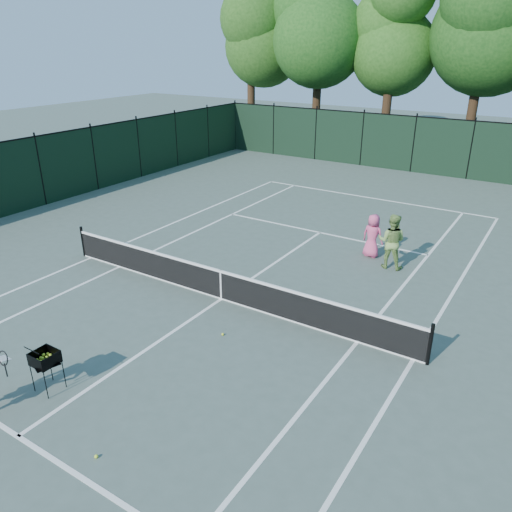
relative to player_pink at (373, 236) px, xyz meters
The scene contains 19 objects.
ground 5.86m from the player_pink, 115.18° to the right, with size 90.00×90.00×0.00m, color #49584F.
sideline_doubles_left 9.57m from the player_pink, 146.55° to the right, with size 0.10×23.77×0.01m, color white.
sideline_doubles_right 6.10m from the player_pink, 60.17° to the right, with size 0.10×23.77×0.01m, color white.
sideline_singles_left 8.46m from the player_pink, 141.41° to the right, with size 0.10×23.77×0.01m, color white.
sideline_singles_right 5.56m from the player_pink, 72.64° to the right, with size 0.10×23.77×0.01m, color white.
baseline_far 7.11m from the player_pink, 110.45° to the left, with size 10.97×0.10×0.01m, color white.
service_line_near 11.94m from the player_pink, 101.97° to the right, with size 8.23×0.10×0.01m, color white.
service_line_far 2.82m from the player_pink, 155.17° to the left, with size 8.23×0.10×0.01m, color white.
center_service_line 5.86m from the player_pink, 115.18° to the right, with size 0.10×12.80×0.01m, color white.
tennis_net 5.81m from the player_pink, 115.18° to the right, with size 11.69×0.09×1.06m.
fence_far 13.00m from the player_pink, 100.98° to the left, with size 24.00×0.05×3.00m, color black.
tree_0 23.62m from the player_pink, 133.61° to the left, with size 6.40×6.40×13.14m.
tree_1 21.29m from the player_pink, 122.02° to the left, with size 6.80×6.80×13.98m.
tree_2 18.77m from the player_pink, 108.30° to the left, with size 6.00×6.00×12.40m.
player_pink is the anchor object (origin of this frame).
player_green 0.99m from the player_pink, 33.41° to the right, with size 0.96×0.79×1.81m.
ball_hopper 10.90m from the player_pink, 106.73° to the right, with size 0.61×0.61×0.92m.
loose_ball_near_cart 11.27m from the player_pink, 94.23° to the right, with size 0.07×0.07×0.07m, color #D7F532.
loose_ball_midcourt 6.95m from the player_pink, 100.91° to the right, with size 0.07×0.07×0.07m, color yellow.
Camera 1 is at (7.61, -10.06, 6.76)m, focal length 35.00 mm.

